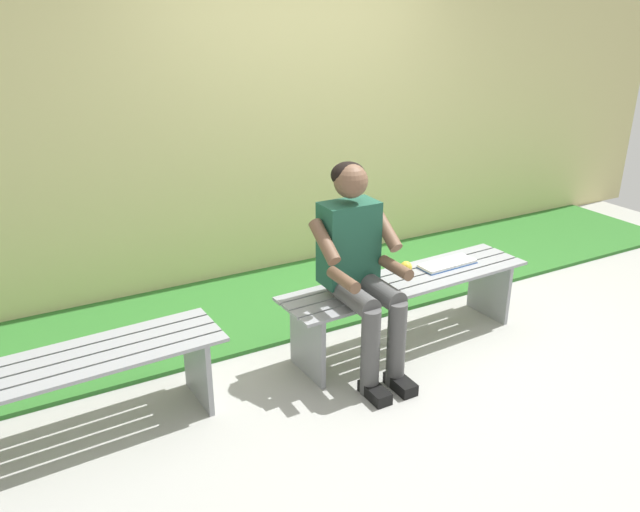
{
  "coord_description": "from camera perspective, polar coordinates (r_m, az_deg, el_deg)",
  "views": [
    {
      "loc": [
        2.26,
        2.92,
        2.08
      ],
      "look_at": [
        0.73,
        0.15,
        0.81
      ],
      "focal_mm": 34.78,
      "sensor_mm": 36.0,
      "label": 1
    }
  ],
  "objects": [
    {
      "name": "ground_plane",
      "position": [
        3.09,
        2.69,
        -20.99
      ],
      "size": [
        10.0,
        7.0,
        0.04
      ],
      "primitive_type": "cube",
      "color": "#9E9E99"
    },
    {
      "name": "grass_strip",
      "position": [
        4.75,
        -11.2,
        -4.4
      ],
      "size": [
        9.0,
        1.65,
        0.03
      ],
      "primitive_type": "cube",
      "color": "#2D6B28",
      "rests_on": "ground"
    },
    {
      "name": "brick_wall",
      "position": [
        5.0,
        -7.91,
        10.98
      ],
      "size": [
        9.5,
        0.24,
        2.31
      ],
      "primitive_type": "cube",
      "color": "#D1C684",
      "rests_on": "ground"
    },
    {
      "name": "bench_near",
      "position": [
        4.08,
        8.05,
        -3.47
      ],
      "size": [
        1.77,
        0.49,
        0.46
      ],
      "rotation": [
        0.0,
        0.0,
        0.04
      ],
      "color": "gray",
      "rests_on": "ground"
    },
    {
      "name": "bench_far",
      "position": [
        3.4,
        -22.27,
        -10.67
      ],
      "size": [
        1.61,
        0.49,
        0.46
      ],
      "rotation": [
        0.0,
        0.0,
        0.04
      ],
      "color": "gray",
      "rests_on": "ground"
    },
    {
      "name": "person_seated",
      "position": [
        3.63,
        3.63,
        -0.6
      ],
      "size": [
        0.5,
        0.69,
        1.27
      ],
      "color": "#1E513D",
      "rests_on": "ground"
    },
    {
      "name": "apple",
      "position": [
        4.1,
        7.92,
        -1.03
      ],
      "size": [
        0.08,
        0.08,
        0.08
      ],
      "primitive_type": "sphere",
      "color": "gold",
      "rests_on": "bench_near"
    },
    {
      "name": "book_open",
      "position": [
        4.27,
        11.62,
        -0.73
      ],
      "size": [
        0.42,
        0.18,
        0.02
      ],
      "rotation": [
        0.0,
        0.0,
        0.04
      ],
      "color": "white",
      "rests_on": "bench_near"
    }
  ]
}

